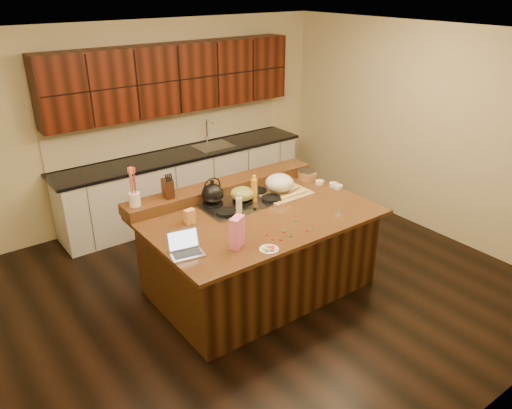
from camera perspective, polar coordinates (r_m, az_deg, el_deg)
room at (r=5.09m, az=0.34°, el=3.39°), size 5.52×5.02×2.72m
island at (r=5.48m, az=0.31°, el=-5.28°), size 2.40×1.60×0.92m
back_ledge at (r=5.76m, az=-3.85°, el=1.99°), size 2.40×0.30×0.12m
cooktop at (r=5.48m, az=-1.56°, el=0.26°), size 0.92×0.52×0.05m
back_counter at (r=7.15m, az=-8.52°, el=6.33°), size 3.70×0.66×2.40m
kettle at (r=5.37m, az=-4.99°, el=1.27°), size 0.25×0.25×0.22m
green_bowl at (r=5.44m, az=-1.57°, el=1.25°), size 0.27×0.27×0.15m
laptop at (r=4.55m, az=-8.10°, el=-4.87°), size 0.33×0.28×0.20m
oil_bottle at (r=5.46m, az=-0.21°, el=1.54°), size 0.07×0.07×0.27m
vinegar_bottle at (r=5.06m, az=-1.96°, el=-0.53°), size 0.08×0.08×0.25m
wooden_tray at (r=5.70m, az=2.87°, el=2.20°), size 0.57×0.45×0.23m
ramekin_a at (r=5.99m, az=8.86°, el=2.24°), size 0.13×0.13×0.04m
ramekin_b at (r=5.94m, az=9.39°, el=2.01°), size 0.12×0.12×0.04m
ramekin_c at (r=6.03m, az=7.28°, el=2.52°), size 0.11×0.11×0.04m
strainer_bowl at (r=6.18m, az=5.87°, el=3.34°), size 0.26×0.26×0.09m
kitchen_timer at (r=5.31m, az=9.37°, el=-0.66°), size 0.09×0.09×0.07m
pink_bag at (r=4.56m, az=-2.17°, el=-3.18°), size 0.18×0.16×0.30m
candy_plate at (r=4.57m, az=1.51°, el=-5.15°), size 0.20×0.20×0.01m
package_box at (r=5.07m, az=-7.59°, el=-1.34°), size 0.11×0.08×0.14m
utensil_crock at (r=5.27m, az=-13.70°, el=0.57°), size 0.12×0.12×0.14m
knife_block at (r=5.40m, az=-10.05°, el=1.82°), size 0.12×0.17×0.19m
gumdrop_0 at (r=4.81m, az=1.27°, el=-3.46°), size 0.02×0.02×0.02m
gumdrop_1 at (r=4.89m, az=3.13°, el=-3.00°), size 0.02×0.02×0.02m
gumdrop_2 at (r=4.86m, az=3.18°, el=-3.16°), size 0.02×0.02×0.02m
gumdrop_3 at (r=4.88m, az=3.32°, el=-3.05°), size 0.02×0.02×0.02m
gumdrop_4 at (r=4.91m, az=5.81°, el=-2.96°), size 0.02×0.02×0.02m
gumdrop_5 at (r=5.10m, az=4.59°, el=-1.84°), size 0.02×0.02×0.02m
gumdrop_6 at (r=4.73m, az=1.86°, el=-3.99°), size 0.02×0.02×0.02m
gumdrop_7 at (r=4.95m, az=6.53°, el=-2.75°), size 0.02×0.02×0.02m
gumdrop_8 at (r=4.72m, az=2.83°, el=-4.05°), size 0.02×0.02×0.02m
gumdrop_9 at (r=4.80m, az=4.01°, el=-3.62°), size 0.02×0.02×0.02m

